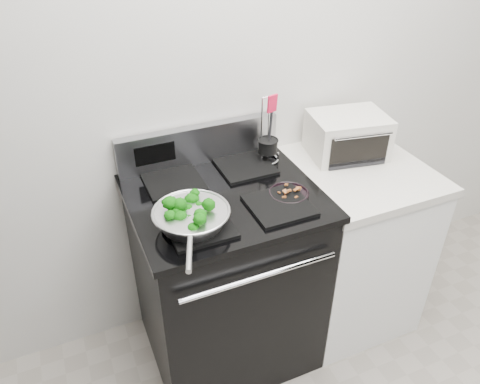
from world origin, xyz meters
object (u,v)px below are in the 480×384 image
skillet (191,217)px  toaster_oven (347,135)px  gas_range (226,275)px  utensil_holder (268,149)px  bacon_plate (289,191)px

skillet → toaster_oven: bearing=38.2°
gas_range → utensil_holder: bearing=32.0°
toaster_oven → utensil_holder: bearing=-176.9°
bacon_plate → toaster_oven: 0.52m
gas_range → utensil_holder: utensil_holder is taller
bacon_plate → utensil_holder: bearing=81.1°
skillet → utensil_holder: (0.49, 0.34, 0.01)m
skillet → bacon_plate: (0.44, 0.05, -0.03)m
skillet → utensil_holder: utensil_holder is taller
toaster_oven → gas_range: bearing=-159.2°
bacon_plate → toaster_oven: toaster_oven is taller
utensil_holder → toaster_oven: size_ratio=0.83×
bacon_plate → utensil_holder: utensil_holder is taller
gas_range → toaster_oven: size_ratio=2.86×
skillet → utensil_holder: bearing=55.1°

